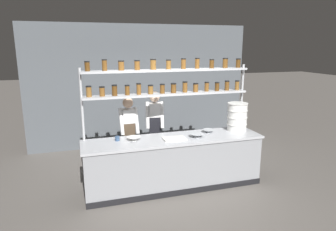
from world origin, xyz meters
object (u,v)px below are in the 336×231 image
at_px(chef_left, 129,132).
at_px(prep_bowl_center_front, 208,131).
at_px(spice_shelf_unit, 168,84).
at_px(prep_bowl_center_back, 197,136).
at_px(chef_center, 155,126).
at_px(cutting_board, 174,139).
at_px(container_stack, 237,117).
at_px(serving_cup_front, 117,138).
at_px(prep_bowl_near_left, 134,139).

distance_m(chef_left, prep_bowl_center_front, 1.52).
height_order(spice_shelf_unit, prep_bowl_center_back, spice_shelf_unit).
distance_m(chef_center, cutting_board, 0.91).
height_order(container_stack, serving_cup_front, container_stack).
bearing_deg(serving_cup_front, cutting_board, -12.14).
distance_m(container_stack, cutting_board, 1.36).
bearing_deg(prep_bowl_center_back, spice_shelf_unit, 135.00).
xyz_separation_m(prep_bowl_center_back, serving_cup_front, (-1.38, 0.22, 0.01)).
height_order(cutting_board, serving_cup_front, serving_cup_front).
xyz_separation_m(chef_center, prep_bowl_center_front, (0.85, -0.70, 0.01)).
height_order(spice_shelf_unit, chef_left, spice_shelf_unit).
height_order(cutting_board, prep_bowl_center_front, prep_bowl_center_front).
bearing_deg(chef_center, chef_left, -154.51).
distance_m(cutting_board, prep_bowl_center_back, 0.42).
distance_m(container_stack, serving_cup_front, 2.29).
bearing_deg(container_stack, cutting_board, -172.18).
xyz_separation_m(cutting_board, serving_cup_front, (-0.96, 0.21, 0.03)).
distance_m(cutting_board, prep_bowl_center_front, 0.76).
relative_size(spice_shelf_unit, container_stack, 5.74).
bearing_deg(prep_bowl_center_back, serving_cup_front, 170.94).
xyz_separation_m(spice_shelf_unit, cutting_board, (-0.01, -0.40, -0.90)).
bearing_deg(prep_bowl_near_left, spice_shelf_unit, 20.62).
bearing_deg(chef_left, prep_bowl_center_back, -38.92).
height_order(prep_bowl_center_front, prep_bowl_center_back, prep_bowl_center_back).
distance_m(prep_bowl_center_front, serving_cup_front, 1.70).
bearing_deg(serving_cup_front, prep_bowl_center_front, -0.31).
bearing_deg(cutting_board, spice_shelf_unit, 89.23).
height_order(spice_shelf_unit, prep_bowl_center_front, spice_shelf_unit).
distance_m(spice_shelf_unit, container_stack, 1.48).
xyz_separation_m(chef_left, chef_center, (0.55, 0.14, 0.05)).
xyz_separation_m(chef_center, container_stack, (1.43, -0.72, 0.25)).
relative_size(prep_bowl_center_front, prep_bowl_center_back, 0.87).
bearing_deg(prep_bowl_center_front, prep_bowl_near_left, -177.62).
distance_m(chef_left, prep_bowl_near_left, 0.63).
bearing_deg(prep_bowl_near_left, prep_bowl_center_back, -7.81).
relative_size(spice_shelf_unit, chef_center, 1.88).
distance_m(prep_bowl_near_left, prep_bowl_center_back, 1.11).
distance_m(spice_shelf_unit, prep_bowl_center_back, 1.05).
relative_size(container_stack, serving_cup_front, 6.66).
distance_m(chef_center, prep_bowl_center_back, 1.06).
distance_m(spice_shelf_unit, cutting_board, 0.99).
xyz_separation_m(cutting_board, prep_bowl_center_back, (0.42, -0.01, 0.02)).
bearing_deg(chef_left, cutting_board, -52.13).
height_order(chef_center, prep_bowl_center_back, chef_center).
distance_m(spice_shelf_unit, prep_bowl_center_front, 1.17).
relative_size(spice_shelf_unit, serving_cup_front, 38.26).
relative_size(cutting_board, prep_bowl_center_front, 1.84).
height_order(prep_bowl_center_front, serving_cup_front, serving_cup_front).
bearing_deg(prep_bowl_near_left, serving_cup_front, 166.03).
bearing_deg(cutting_board, chef_center, 97.36).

